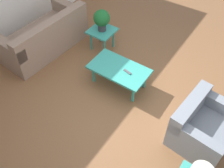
% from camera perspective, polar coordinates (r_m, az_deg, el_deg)
% --- Properties ---
extents(ground_plane, '(14.00, 14.00, 0.00)m').
position_cam_1_polar(ground_plane, '(4.73, 2.57, -4.57)').
color(ground_plane, brown).
extents(sofa, '(1.03, 1.92, 0.83)m').
position_cam_1_polar(sofa, '(5.79, -14.48, 9.83)').
color(sofa, gray).
rests_on(sofa, ground_plane).
extents(armchair, '(0.90, 1.02, 0.73)m').
position_cam_1_polar(armchair, '(4.33, 18.95, -8.76)').
color(armchair, slate).
rests_on(armchair, ground_plane).
extents(coffee_table, '(1.08, 0.62, 0.42)m').
position_cam_1_polar(coffee_table, '(4.78, 1.54, 3.06)').
color(coffee_table, teal).
rests_on(coffee_table, ground_plane).
extents(side_table_plant, '(0.51, 0.51, 0.47)m').
position_cam_1_polar(side_table_plant, '(5.58, -2.16, 11.05)').
color(side_table_plant, teal).
rests_on(side_table_plant, ground_plane).
extents(potted_plant, '(0.34, 0.34, 0.46)m').
position_cam_1_polar(potted_plant, '(5.38, -2.26, 13.98)').
color(potted_plant, '#333338').
rests_on(potted_plant, side_table_plant).
extents(remote_control, '(0.16, 0.07, 0.02)m').
position_cam_1_polar(remote_control, '(4.68, 3.36, 2.67)').
color(remote_control, '#4C4C51').
rests_on(remote_control, coffee_table).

